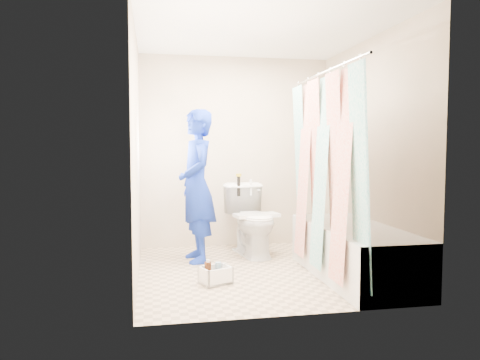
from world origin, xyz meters
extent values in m
plane|color=tan|center=(0.00, 0.00, 0.00)|extent=(2.60, 2.60, 0.00)
cube|color=white|center=(0.00, 0.00, 2.40)|extent=(2.40, 2.60, 0.02)
cube|color=beige|center=(0.00, 1.30, 1.20)|extent=(2.40, 0.02, 2.40)
cube|color=beige|center=(0.00, -1.30, 1.20)|extent=(2.40, 0.02, 2.40)
cube|color=beige|center=(-1.20, 0.00, 1.20)|extent=(0.02, 2.60, 2.40)
cube|color=beige|center=(1.20, 0.00, 1.20)|extent=(0.02, 2.60, 2.40)
cube|color=silver|center=(0.85, -0.43, 0.25)|extent=(0.70, 1.75, 0.50)
cube|color=white|center=(0.85, -0.43, 0.46)|extent=(0.58, 1.63, 0.06)
cylinder|color=silver|center=(0.52, -0.43, 1.95)|extent=(0.02, 1.90, 0.02)
cube|color=white|center=(0.52, -0.43, 1.02)|extent=(0.06, 1.75, 1.80)
imported|color=white|center=(0.09, 0.70, 0.41)|extent=(0.59, 0.88, 0.83)
cube|color=white|center=(0.11, 0.57, 0.49)|extent=(0.54, 0.30, 0.04)
cylinder|color=black|center=(-0.04, 0.91, 0.80)|extent=(0.04, 0.04, 0.24)
cylinder|color=gold|center=(-0.04, 0.91, 0.93)|extent=(0.07, 0.07, 0.03)
cylinder|color=white|center=(0.12, 0.93, 0.77)|extent=(0.03, 0.03, 0.20)
imported|color=#101FA5|center=(-0.58, 0.53, 0.84)|extent=(0.48, 0.66, 1.68)
cube|color=white|center=(-0.49, -0.37, 0.01)|extent=(0.32, 0.29, 0.03)
cube|color=white|center=(-0.61, -0.42, 0.08)|extent=(0.09, 0.20, 0.16)
cube|color=white|center=(-0.38, -0.33, 0.08)|extent=(0.09, 0.20, 0.16)
cube|color=white|center=(-0.46, -0.47, 0.08)|extent=(0.25, 0.11, 0.16)
cube|color=white|center=(-0.53, -0.28, 0.08)|extent=(0.25, 0.11, 0.16)
cylinder|color=#421F0D|center=(-0.56, -0.36, 0.11)|extent=(0.06, 0.06, 0.18)
cylinder|color=silver|center=(-0.46, -0.31, 0.11)|extent=(0.06, 0.06, 0.16)
cylinder|color=beige|center=(-0.46, -0.41, 0.08)|extent=(0.04, 0.04, 0.11)
cylinder|color=#421F0D|center=(-0.53, -0.45, 0.05)|extent=(0.05, 0.05, 0.05)
cylinder|color=gold|center=(-0.53, -0.45, 0.08)|extent=(0.05, 0.05, 0.01)
imported|color=white|center=(-0.41, -0.38, 0.11)|extent=(0.11, 0.11, 0.17)
camera|label=1|loc=(-1.06, -4.59, 1.26)|focal=35.00mm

